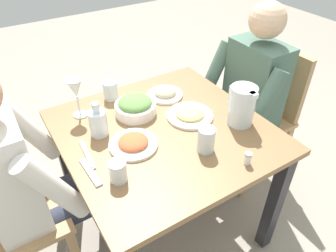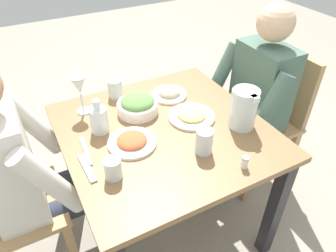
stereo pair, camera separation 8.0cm
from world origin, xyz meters
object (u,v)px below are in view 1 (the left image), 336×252
plate_beans (165,93)px  plate_rice_curry (133,143)px  water_glass_center (206,140)px  wine_glass (76,90)px  plate_fries (190,114)px  chair_near (263,108)px  diner_near (242,98)px  water_pitcher (242,105)px  diner_far (34,176)px  water_glass_far_left (111,90)px  oil_carafe (98,124)px  dining_table (164,148)px  salt_shaker (248,158)px  water_glass_far_right (118,171)px  salad_bowl (135,106)px

plate_beans → plate_rice_curry: 0.42m
water_glass_center → wine_glass: wine_glass is taller
plate_fries → wine_glass: size_ratio=1.14×
chair_near → diner_near: bearing=90.0°
water_pitcher → wine_glass: 0.77m
diner_far → water_glass_far_left: (0.27, -0.48, 0.13)m
wine_glass → oil_carafe: (-0.19, -0.02, -0.09)m
dining_table → salt_shaker: size_ratio=16.84×
plate_beans → plate_rice_curry: plate_beans is taller
diner_near → oil_carafe: diner_near is taller
chair_near → plate_rice_curry: bearing=97.5°
dining_table → plate_beans: (0.24, -0.15, 0.13)m
dining_table → salt_shaker: salt_shaker is taller
water_glass_center → water_glass_far_left: bearing=16.4°
diner_far → water_glass_far_left: size_ratio=12.08×
plate_fries → water_glass_far_right: bearing=112.4°
plate_rice_curry → water_glass_center: water_glass_center is taller
chair_near → water_glass_far_left: 0.96m
diner_near → salt_shaker: (-0.46, 0.41, 0.11)m
plate_beans → salt_shaker: size_ratio=3.43×
plate_fries → water_glass_far_left: size_ratio=2.33×
dining_table → water_glass_far_right: (-0.18, 0.31, 0.16)m
wine_glass → oil_carafe: bearing=-172.5°
salt_shaker → oil_carafe: bearing=41.2°
water_glass_far_left → salt_shaker: bearing=-160.2°
plate_rice_curry → wine_glass: 0.38m
water_glass_center → salt_shaker: size_ratio=2.06×
diner_far → salad_bowl: bearing=-81.2°
water_glass_far_right → wine_glass: (0.48, -0.02, 0.10)m
plate_beans → diner_near: bearing=-108.8°
plate_rice_curry → diner_far: bearing=72.4°
plate_beans → oil_carafe: oil_carafe is taller
oil_carafe → plate_fries: bearing=-104.3°
water_glass_far_left → diner_near: bearing=-112.0°
plate_beans → diner_far: bearing=101.0°
water_glass_far_right → water_pitcher: bearing=-87.1°
water_glass_center → dining_table: bearing=18.7°
wine_glass → salt_shaker: bearing=-146.1°
diner_near → plate_rice_curry: (-0.13, 0.75, 0.09)m
diner_far → salt_shaker: bearing=-122.1°
plate_rice_curry → water_pitcher: bearing=-102.7°
water_glass_far_right → chair_near: bearing=-76.0°
plate_beans → water_glass_far_left: water_glass_far_left is taller
salad_bowl → plate_beans: salad_bowl is taller
diner_far → plate_beans: size_ratio=6.27×
diner_far → water_glass_far_right: size_ratio=13.33×
diner_far → salt_shaker: size_ratio=21.54×
plate_fries → water_glass_far_left: water_glass_far_left is taller
plate_beans → wine_glass: size_ratio=0.95×
plate_beans → water_glass_far_right: water_glass_far_right is taller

